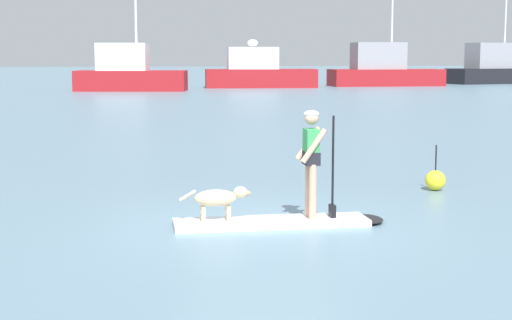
{
  "coord_description": "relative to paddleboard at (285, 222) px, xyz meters",
  "views": [
    {
      "loc": [
        -3.05,
        -11.54,
        2.61
      ],
      "look_at": [
        0.0,
        1.0,
        0.9
      ],
      "focal_mm": 54.95,
      "sensor_mm": 36.0,
      "label": 1
    }
  ],
  "objects": [
    {
      "name": "moored_boat_outer",
      "position": [
        1.52,
        49.6,
        1.33
      ],
      "size": [
        8.96,
        5.3,
        12.12
      ],
      "color": "maroon",
      "rests_on": "ground_plane"
    },
    {
      "name": "moored_boat_far_port",
      "position": [
        37.79,
        57.82,
        1.42
      ],
      "size": [
        10.92,
        4.85,
        10.99
      ],
      "color": "black",
      "rests_on": "ground_plane"
    },
    {
      "name": "marker_buoy",
      "position": [
        3.73,
        2.37,
        0.15
      ],
      "size": [
        0.4,
        0.4,
        0.9
      ],
      "color": "yellow",
      "rests_on": "ground_plane"
    },
    {
      "name": "person_paddler",
      "position": [
        0.42,
        -0.03,
        1.03
      ],
      "size": [
        0.62,
        0.5,
        1.69
      ],
      "color": "tan",
      "rests_on": "paddleboard"
    },
    {
      "name": "moored_boat_center",
      "position": [
        24.48,
        54.36,
        1.39
      ],
      "size": [
        10.28,
        4.27,
        9.55
      ],
      "color": "maroon",
      "rests_on": "ground_plane"
    },
    {
      "name": "paddleboard",
      "position": [
        0.0,
        0.0,
        0.0
      ],
      "size": [
        3.35,
        0.96,
        0.1
      ],
      "color": "silver",
      "rests_on": "ground_plane"
    },
    {
      "name": "ground_plane",
      "position": [
        -0.23,
        0.02,
        -0.05
      ],
      "size": [
        400.0,
        400.0,
        0.0
      ],
      "primitive_type": "plane",
      "color": "slate"
    },
    {
      "name": "moored_boat_far_starboard",
      "position": [
        12.74,
        53.48,
        1.23
      ],
      "size": [
        9.75,
        4.71,
        4.06
      ],
      "color": "maroon",
      "rests_on": "ground_plane"
    },
    {
      "name": "dog",
      "position": [
        -1.04,
        0.08,
        0.4
      ],
      "size": [
        1.11,
        0.27,
        0.53
      ],
      "color": "#CCB78C",
      "rests_on": "paddleboard"
    }
  ]
}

